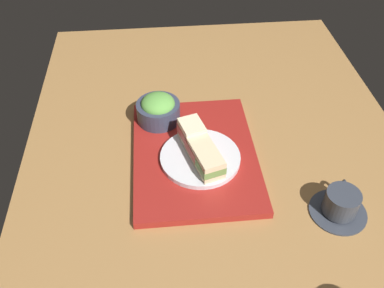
% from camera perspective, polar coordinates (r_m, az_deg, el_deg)
% --- Properties ---
extents(ground_plane, '(1.40, 1.00, 0.03)m').
position_cam_1_polar(ground_plane, '(1.07, 3.70, -2.44)').
color(ground_plane, olive).
extents(serving_tray, '(0.41, 0.31, 0.02)m').
position_cam_1_polar(serving_tray, '(1.05, 0.38, -1.50)').
color(serving_tray, maroon).
rests_on(serving_tray, ground_plane).
extents(sandwich_plate, '(0.20, 0.20, 0.01)m').
position_cam_1_polar(sandwich_plate, '(1.02, 1.14, -1.88)').
color(sandwich_plate, silver).
rests_on(sandwich_plate, serving_tray).
extents(sandwich_near, '(0.08, 0.07, 0.06)m').
position_cam_1_polar(sandwich_near, '(1.03, -0.03, 1.60)').
color(sandwich_near, beige).
rests_on(sandwich_near, sandwich_plate).
extents(sandwich_middle, '(0.08, 0.07, 0.05)m').
position_cam_1_polar(sandwich_middle, '(1.00, 1.17, -0.65)').
color(sandwich_middle, beige).
rests_on(sandwich_middle, sandwich_plate).
extents(sandwich_far, '(0.08, 0.07, 0.05)m').
position_cam_1_polar(sandwich_far, '(0.96, 2.46, -2.83)').
color(sandwich_far, beige).
rests_on(sandwich_far, sandwich_plate).
extents(salad_bowl, '(0.12, 0.12, 0.08)m').
position_cam_1_polar(salad_bowl, '(1.12, -4.68, 4.84)').
color(salad_bowl, '#33384C').
rests_on(salad_bowl, serving_tray).
extents(coffee_cup, '(0.13, 0.13, 0.06)m').
position_cam_1_polar(coffee_cup, '(0.98, 19.80, -7.80)').
color(coffee_cup, '#333842').
rests_on(coffee_cup, ground_plane).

